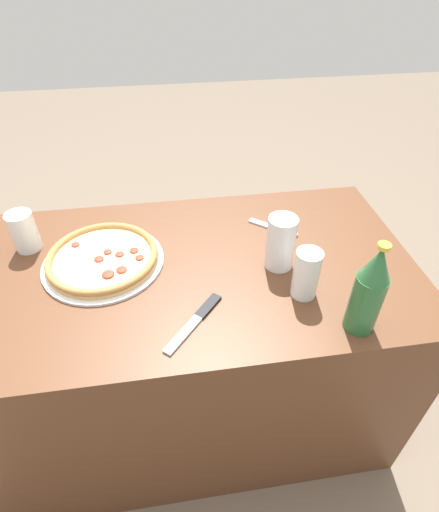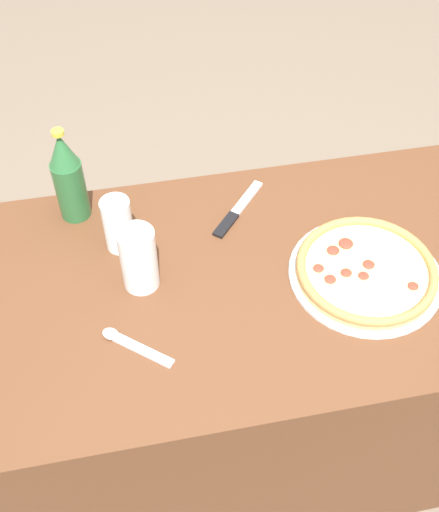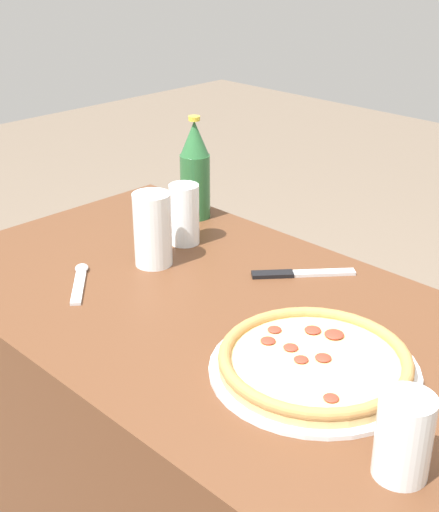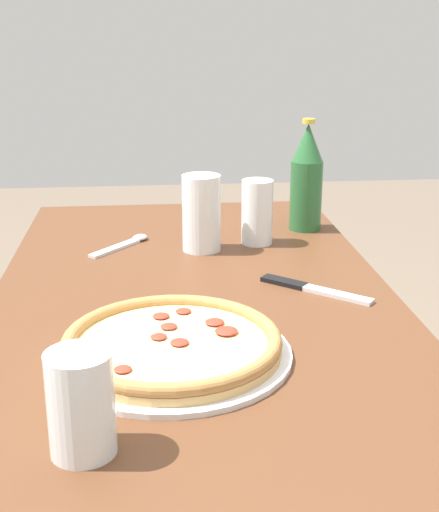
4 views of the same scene
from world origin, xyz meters
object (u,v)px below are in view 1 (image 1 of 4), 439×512
(spoon, at_px, (279,229))
(pizza_veggie, at_px, (103,258))
(knife, at_px, (196,320))
(glass_mango_juice, at_px, (24,233))
(glass_orange_juice, at_px, (306,275))
(beer_bottle, at_px, (369,291))
(glass_water, at_px, (280,245))

(spoon, bearing_deg, pizza_veggie, 8.51)
(knife, bearing_deg, glass_mango_juice, -37.72)
(glass_orange_juice, relative_size, spoon, 0.95)
(glass_mango_juice, xyz_separation_m, knife, (-0.45, 0.35, -0.05))
(beer_bottle, distance_m, spoon, 0.42)
(glass_mango_juice, xyz_separation_m, beer_bottle, (-0.83, 0.42, 0.06))
(glass_mango_juice, relative_size, knife, 0.68)
(glass_mango_juice, relative_size, beer_bottle, 0.48)
(pizza_veggie, bearing_deg, beer_bottle, 152.50)
(glass_mango_juice, distance_m, knife, 0.57)
(beer_bottle, relative_size, knife, 1.41)
(glass_mango_juice, bearing_deg, spoon, 178.06)
(pizza_veggie, height_order, knife, pizza_veggie)
(glass_mango_juice, distance_m, glass_water, 0.72)
(glass_orange_juice, relative_size, knife, 0.77)
(spoon, bearing_deg, glass_orange_juice, 88.00)
(spoon, bearing_deg, beer_bottle, 102.24)
(pizza_veggie, height_order, beer_bottle, beer_bottle)
(beer_bottle, bearing_deg, glass_water, -61.78)
(knife, bearing_deg, pizza_veggie, -46.61)
(beer_bottle, bearing_deg, glass_mango_juice, -26.91)
(beer_bottle, height_order, knife, beer_bottle)
(pizza_veggie, distance_m, glass_orange_juice, 0.55)
(pizza_veggie, relative_size, glass_orange_juice, 2.48)
(beer_bottle, distance_m, knife, 0.40)
(glass_water, relative_size, knife, 0.89)
(glass_mango_juice, distance_m, glass_orange_juice, 0.79)
(glass_water, xyz_separation_m, knife, (0.25, 0.17, -0.07))
(pizza_veggie, height_order, spoon, pizza_veggie)
(glass_orange_juice, xyz_separation_m, beer_bottle, (-0.09, 0.12, 0.05))
(glass_orange_juice, xyz_separation_m, glass_water, (0.03, -0.12, 0.01))
(glass_mango_juice, relative_size, glass_orange_juice, 0.88)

